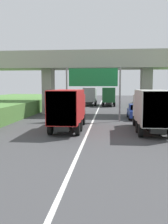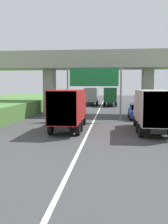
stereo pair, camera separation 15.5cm
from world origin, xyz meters
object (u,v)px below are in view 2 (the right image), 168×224
object	(u,v)px
truck_green	(110,96)
car_blue	(137,112)
overhead_highway_sign	(94,81)
truck_silver	(92,95)
truck_red	(69,107)
truck_white	(151,108)

from	to	relation	value
truck_green	car_blue	xyz separation A→B (m)	(3.11, -18.56, -1.08)
overhead_highway_sign	truck_silver	xyz separation A→B (m)	(-1.88, 21.31, -2.33)
overhead_highway_sign	truck_silver	world-z (taller)	overhead_highway_sign
truck_silver	truck_red	world-z (taller)	same
truck_silver	truck_red	bearing A→B (deg)	-89.67
truck_green	car_blue	bearing A→B (deg)	-80.50
overhead_highway_sign	car_blue	size ratio (longest dim) A/B	1.43
truck_green	truck_white	world-z (taller)	same
truck_silver	car_blue	bearing A→B (deg)	-70.98
truck_red	truck_white	bearing A→B (deg)	-1.46
truck_silver	truck_red	xyz separation A→B (m)	(0.16, -26.90, 0.00)
truck_red	car_blue	bearing A→B (deg)	49.11
truck_silver	overhead_highway_sign	bearing A→B (deg)	-84.95
truck_silver	truck_red	distance (m)	26.90
truck_green	truck_red	world-z (taller)	same
truck_silver	car_blue	world-z (taller)	truck_silver
truck_green	truck_white	xyz separation A→B (m)	(3.41, -26.27, 0.00)
overhead_highway_sign	car_blue	bearing A→B (deg)	22.04
overhead_highway_sign	truck_red	size ratio (longest dim) A/B	0.81
truck_white	truck_red	distance (m)	6.83
overhead_highway_sign	car_blue	world-z (taller)	overhead_highway_sign
truck_white	car_blue	world-z (taller)	truck_white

